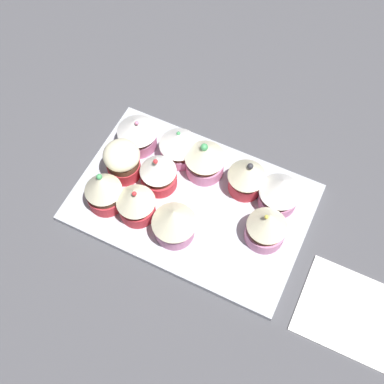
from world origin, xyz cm
name	(u,v)px	position (x,y,z in cm)	size (l,w,h in cm)	color
ground_plane	(192,209)	(0.00, 0.00, -1.50)	(180.00, 180.00, 3.00)	#4C4C51
baking_tray	(192,203)	(0.00, 0.00, 0.60)	(36.52, 24.04, 1.20)	silver
cupcake_0	(280,191)	(-12.17, -5.61, 4.87)	(6.50, 6.50, 7.02)	pink
cupcake_1	(247,176)	(-6.59, -5.83, 5.10)	(6.01, 6.01, 7.68)	#D1333D
cupcake_2	(205,159)	(0.60, -5.99, 4.84)	(6.50, 6.50, 7.43)	pink
cupcake_3	(179,145)	(5.61, -6.69, 4.49)	(6.37, 6.37, 6.57)	pink
cupcake_4	(137,132)	(12.73, -5.87, 4.80)	(6.67, 6.67, 7.04)	pink
cupcake_5	(267,226)	(-12.52, 0.70, 4.88)	(6.06, 6.06, 7.51)	pink
cupcake_6	(158,171)	(6.16, -0.66, 5.12)	(5.77, 5.77, 7.99)	#D1333D
cupcake_7	(123,160)	(12.15, -0.05, 4.86)	(5.79, 5.79, 7.06)	#D1333D
cupcake_8	(175,222)	(-0.10, 6.04, 5.01)	(6.75, 6.75, 7.20)	pink
cupcake_9	(136,201)	(6.68, 5.56, 5.08)	(5.98, 5.98, 7.69)	#D1333D
cupcake_10	(103,190)	(12.06, 5.98, 5.09)	(5.76, 5.76, 8.01)	#D1333D
napkin	(353,313)	(-28.43, 5.83, 0.30)	(15.24, 12.35, 0.60)	white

